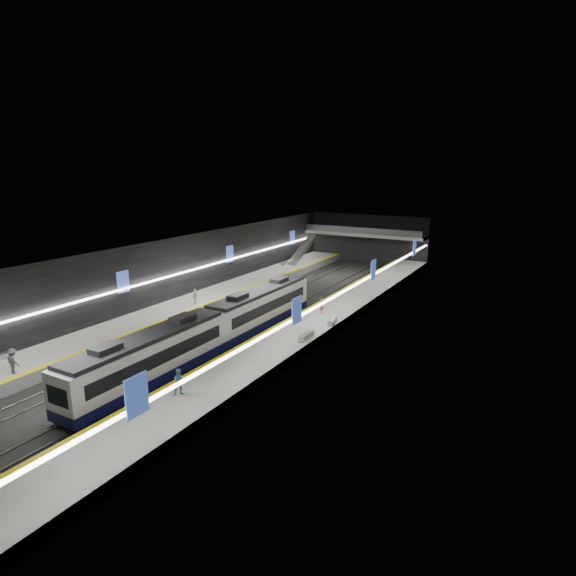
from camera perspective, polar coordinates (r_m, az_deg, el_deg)
The scene contains 26 objects.
ground at distance 51.55m, azimuth -4.44°, elevation -3.60°, with size 70.00×70.00×0.00m, color black.
ceiling at distance 49.68m, azimuth -4.62°, elevation 5.22°, with size 20.00×70.00×0.04m, color beige.
wall_left at distance 56.56m, azimuth -12.97°, elevation 1.89°, with size 0.04×70.00×8.00m, color black.
wall_right at distance 45.78m, azimuth 5.91°, elevation -0.73°, with size 0.04×70.00×8.00m, color black.
wall_back at distance 81.32m, azimuth 9.44°, elevation 5.77°, with size 20.00×0.04×8.00m, color black.
platform_left at distance 55.79m, azimuth -10.87°, elevation -1.88°, with size 5.00×70.00×1.00m, color slate.
tile_surface_left at distance 55.65m, azimuth -10.89°, elevation -1.38°, with size 5.00×70.00×0.02m, color #B3B3AE.
tactile_strip_left at distance 54.29m, azimuth -9.12°, elevation -1.69°, with size 0.60×70.00×0.02m, color yellow.
platform_right at distance 47.80m, azimuth 3.05°, elevation -4.40°, with size 5.00×70.00×1.00m, color slate.
tile_surface_right at distance 47.64m, azimuth 3.06°, elevation -3.82°, with size 5.00×70.00×0.02m, color #B3B3AE.
tactile_strip_right at distance 48.60m, azimuth 0.74°, elevation -3.41°, with size 0.60×70.00×0.02m, color yellow.
rails at distance 51.54m, azimuth -4.45°, elevation -3.53°, with size 6.52×70.00×0.12m.
train at distance 42.22m, azimuth -8.86°, elevation -4.69°, with size 2.69×30.04×3.60m.
ad_posters at distance 51.16m, azimuth -3.92°, elevation 1.50°, with size 19.94×53.50×2.20m.
cove_light_left at distance 56.47m, azimuth -12.81°, elevation 1.67°, with size 0.25×68.60×0.12m, color white.
cove_light_right at distance 45.91m, azimuth 5.67°, elevation -0.93°, with size 0.25×68.60×0.12m, color white.
mezzanine_bridge at distance 79.25m, azimuth 8.95°, elevation 6.33°, with size 20.00×3.00×1.50m.
escalator at distance 76.36m, azimuth 1.74°, elevation 4.57°, with size 1.20×8.00×0.60m, color #99999E.
bench_left_near at distance 44.36m, azimuth -30.97°, elevation -7.03°, with size 0.52×1.88×0.46m, color #99999E.
bench_left_far at distance 74.13m, azimuth -0.50°, elevation 2.94°, with size 0.45×1.60×0.39m, color #99999E.
bench_right_near at distance 42.52m, azimuth 2.17°, elevation -5.73°, with size 0.57×2.06×0.50m, color #99999E.
bench_right_far at distance 46.78m, azimuth 5.27°, elevation -3.91°, with size 0.55×1.97×0.48m, color #99999E.
passenger_right_a at distance 49.63m, azimuth 4.03°, elevation -2.17°, with size 0.56×0.36×1.52m, color #C75E4A.
passenger_right_b at distance 33.14m, azimuth -12.72°, elevation -10.86°, with size 0.90×0.70×1.85m, color #548CB8.
passenger_left_a at distance 53.76m, azimuth -10.96°, elevation -1.00°, with size 1.01×0.42×1.72m, color beige.
passenger_left_b at distance 40.78m, azimuth -29.81°, elevation -7.53°, with size 1.25×0.72×1.93m, color #45464D.
Camera 1 is at (27.58, -40.58, 15.83)m, focal length 30.00 mm.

